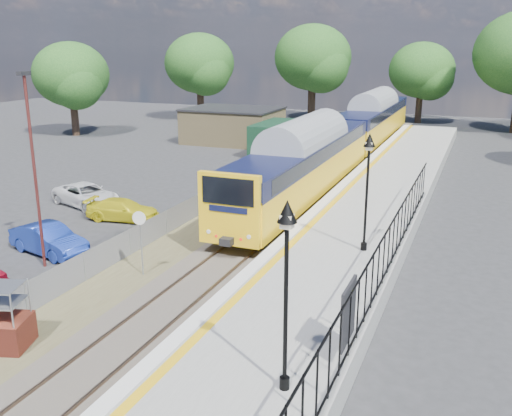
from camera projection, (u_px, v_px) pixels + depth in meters
The scene contains 17 objects.
ground at pixel (169, 312), 19.17m from camera, with size 120.00×120.00×0.00m, color #2D2D30.
track_bed at pixel (261, 226), 27.93m from camera, with size 5.90×80.00×0.29m.
platform at pixel (347, 241), 24.66m from camera, with size 5.00×70.00×0.90m, color gray.
platform_edge at pixel (302, 226), 25.28m from camera, with size 0.90×70.00×0.01m.
victorian_lamp_south at pixel (287, 253), 12.44m from camera, with size 0.44×0.44×4.60m.
victorian_lamp_north at pixel (368, 165), 21.42m from camera, with size 0.44×0.44×4.60m.
palisade_fence at pixel (380, 265), 18.30m from camera, with size 0.12×26.00×2.00m.
wire_fence at pixel (213, 197), 31.20m from camera, with size 0.06×52.00×1.20m.
outbuilding at pixel (241, 128), 50.47m from camera, with size 10.80×10.10×3.12m.
tree_line at pixel (404, 66), 54.24m from camera, with size 56.80×43.80×11.88m.
train at pixel (347, 135), 41.09m from camera, with size 2.82×40.83×3.51m.
brick_plinth at pixel (5, 318), 16.64m from camera, with size 1.57×1.57×2.02m.
speed_sign at pixel (140, 233), 21.63m from camera, with size 0.53×0.15×2.63m.
carpark_lamp at pixel (33, 161), 21.90m from camera, with size 0.25×0.50×7.71m.
car_blue at pixel (49, 240), 24.31m from camera, with size 1.36×3.91×1.29m, color navy.
car_yellow at pixel (123, 210), 29.01m from camera, with size 1.53×3.76×1.09m, color yellow.
car_white at pixel (87, 195), 31.57m from camera, with size 2.03×4.40×1.22m, color white.
Camera 1 is at (9.25, -15.07, 8.70)m, focal length 40.00 mm.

